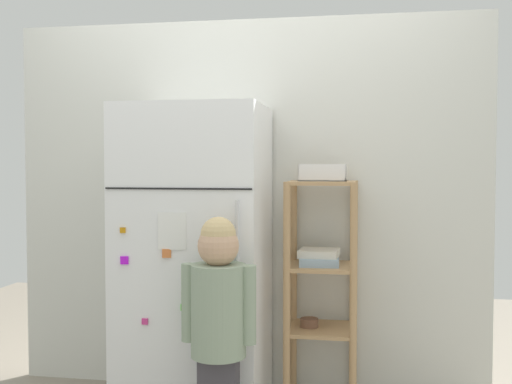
# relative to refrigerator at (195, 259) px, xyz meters

# --- Properties ---
(kitchen_wall_back) EXTENTS (2.64, 0.03, 2.06)m
(kitchen_wall_back) POSITION_rel_refrigerator_xyz_m (0.20, 0.33, 0.25)
(kitchen_wall_back) COLOR silver
(kitchen_wall_back) RESTS_ON ground
(refrigerator) EXTENTS (0.72, 0.63, 1.56)m
(refrigerator) POSITION_rel_refrigerator_xyz_m (0.00, 0.00, 0.00)
(refrigerator) COLOR white
(refrigerator) RESTS_ON ground
(child_standing) EXTENTS (0.33, 0.25, 1.04)m
(child_standing) POSITION_rel_refrigerator_xyz_m (0.23, -0.43, -0.15)
(child_standing) COLOR #444047
(child_standing) RESTS_ON ground
(pantry_shelf_unit) EXTENTS (0.36, 0.35, 1.18)m
(pantry_shelf_unit) POSITION_rel_refrigerator_xyz_m (0.64, 0.12, -0.08)
(pantry_shelf_unit) COLOR tan
(pantry_shelf_unit) RESTS_ON ground
(fruit_bin) EXTENTS (0.24, 0.16, 0.09)m
(fruit_bin) POSITION_rel_refrigerator_xyz_m (0.64, 0.13, 0.44)
(fruit_bin) COLOR white
(fruit_bin) RESTS_ON pantry_shelf_unit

